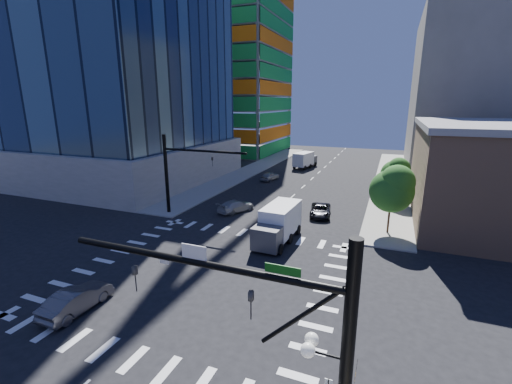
% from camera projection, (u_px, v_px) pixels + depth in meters
% --- Properties ---
extents(ground, '(160.00, 160.00, 0.00)m').
position_uv_depth(ground, '(206.00, 275.00, 25.72)').
color(ground, black).
rests_on(ground, ground).
extents(road_markings, '(20.00, 20.00, 0.01)m').
position_uv_depth(road_markings, '(206.00, 275.00, 25.72)').
color(road_markings, silver).
rests_on(road_markings, ground).
extents(sidewalk_ne, '(5.00, 60.00, 0.15)m').
position_uv_depth(sidewalk_ne, '(391.00, 180.00, 57.18)').
color(sidewalk_ne, gray).
rests_on(sidewalk_ne, ground).
extents(sidewalk_nw, '(5.00, 60.00, 0.15)m').
position_uv_depth(sidewalk_nw, '(253.00, 169.00, 66.11)').
color(sidewalk_nw, gray).
rests_on(sidewalk_nw, ground).
extents(construction_building, '(25.16, 34.50, 70.60)m').
position_uv_depth(construction_building, '(230.00, 52.00, 84.91)').
color(construction_building, slate).
rests_on(construction_building, ground).
extents(bg_building_ne, '(24.00, 30.00, 28.00)m').
position_uv_depth(bg_building_ne, '(485.00, 94.00, 61.93)').
color(bg_building_ne, slate).
rests_on(bg_building_ne, ground).
extents(signal_mast_se, '(10.51, 2.48, 9.00)m').
position_uv_depth(signal_mast_se, '(316.00, 362.00, 10.32)').
color(signal_mast_se, black).
rests_on(signal_mast_se, sidewalk_se).
extents(signal_mast_nw, '(10.20, 0.40, 9.00)m').
position_uv_depth(signal_mast_nw, '(177.00, 168.00, 38.23)').
color(signal_mast_nw, black).
rests_on(signal_mast_nw, sidewalk_nw).
extents(tree_south, '(4.16, 4.16, 6.82)m').
position_uv_depth(tree_south, '(393.00, 188.00, 32.51)').
color(tree_south, '#382316').
rests_on(tree_south, sidewalk_ne).
extents(tree_north, '(3.54, 3.52, 5.78)m').
position_uv_depth(tree_north, '(396.00, 172.00, 43.36)').
color(tree_north, '#382316').
rests_on(tree_north, sidewalk_ne).
extents(car_nb_far, '(2.93, 5.09, 1.34)m').
position_uv_depth(car_nb_far, '(320.00, 210.00, 38.97)').
color(car_nb_far, black).
rests_on(car_nb_far, ground).
extents(car_sb_near, '(3.67, 5.20, 1.40)m').
position_uv_depth(car_sb_near, '(236.00, 206.00, 40.48)').
color(car_sb_near, '#B7B7B7').
rests_on(car_sb_near, ground).
extents(car_sb_mid, '(2.35, 4.43, 1.44)m').
position_uv_depth(car_sb_mid, '(270.00, 176.00, 56.83)').
color(car_sb_mid, '#A8ABB0').
rests_on(car_sb_mid, ground).
extents(car_sb_cross, '(1.64, 4.61, 1.52)m').
position_uv_depth(car_sb_cross, '(77.00, 300.00, 21.17)').
color(car_sb_cross, '#4B4A4F').
rests_on(car_sb_cross, ground).
extents(box_truck_near, '(2.98, 6.46, 3.33)m').
position_uv_depth(box_truck_near, '(277.00, 227.00, 31.41)').
color(box_truck_near, black).
rests_on(box_truck_near, ground).
extents(box_truck_far, '(3.73, 6.35, 3.12)m').
position_uv_depth(box_truck_far, '(305.00, 161.00, 67.67)').
color(box_truck_far, black).
rests_on(box_truck_far, ground).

